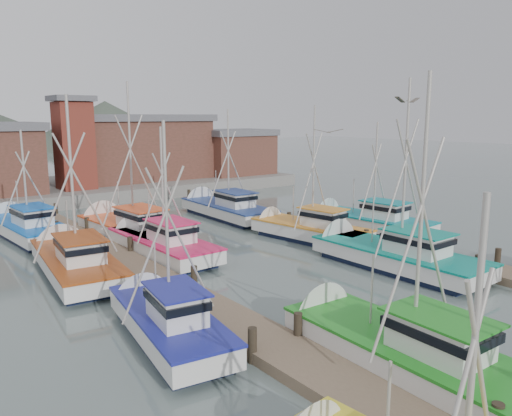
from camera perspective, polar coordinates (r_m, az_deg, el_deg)
ground at (r=23.50m, az=12.39°, el=-9.47°), size 260.00×260.00×0.00m
dock_left at (r=22.07m, az=-8.03°, el=-10.07°), size 2.30×46.00×1.50m
dock_right at (r=31.11m, az=14.99°, el=-4.25°), size 2.30×46.00×1.50m
quay at (r=54.28m, az=-19.07°, el=2.13°), size 44.00×16.00×1.20m
shed_center at (r=56.09m, az=-13.48°, el=6.87°), size 14.84×9.54×6.90m
shed_right at (r=59.04m, az=-2.40°, el=6.48°), size 8.48×6.36×5.20m
lookout_tower at (r=49.42m, az=-20.09°, el=7.08°), size 3.60×3.60×8.50m
boat_4 at (r=17.04m, az=15.49°, el=-15.04°), size 3.97×9.35×9.95m
boat_5 at (r=27.52m, az=14.85°, el=-5.13°), size 4.29×10.05×10.69m
boat_6 at (r=18.79m, az=-10.43°, el=-12.35°), size 3.49×8.12×8.37m
boat_8 at (r=29.46m, az=-11.10°, el=-3.96°), size 3.34×9.21×8.15m
boat_9 at (r=32.58m, az=5.51°, el=-2.42°), size 3.84×8.91×9.29m
boat_10 at (r=27.12m, az=-20.07°, el=-5.65°), size 4.03×9.88×9.78m
boat_11 at (r=35.88m, az=12.30°, el=-1.42°), size 3.78×9.51×8.36m
boat_12 at (r=33.87m, az=-14.45°, el=-2.20°), size 4.40×10.44×10.98m
boat_13 at (r=39.85m, az=-3.74°, el=-0.03°), size 3.84×10.14×9.38m
boat_14 at (r=36.61m, az=-24.90°, el=-1.93°), size 3.71×9.74×7.91m
gull_near at (r=17.55m, az=16.92°, el=11.66°), size 1.54×0.66×0.24m
gull_far at (r=22.68m, az=8.32°, el=8.63°), size 1.48×0.65×0.24m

